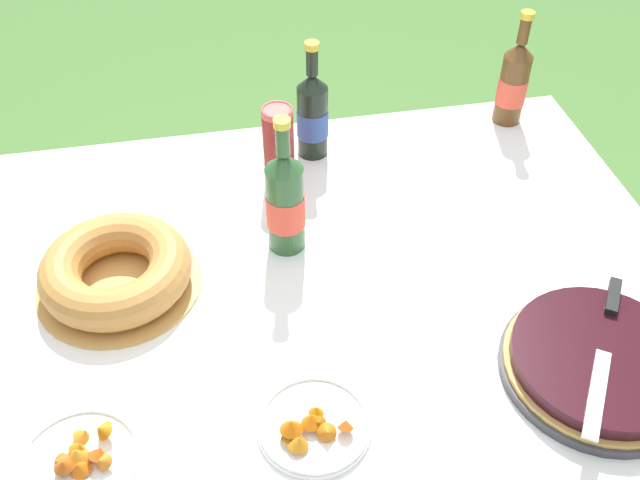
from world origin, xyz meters
The scene contains 12 objects.
ground_plane centered at (0.00, 0.00, 0.00)m, with size 16.00×16.00×0.00m, color #4C7A38.
garden_table centered at (0.00, 0.00, 0.66)m, with size 1.50×1.17×0.72m.
tablecloth centered at (0.00, 0.00, 0.71)m, with size 1.51×1.18×0.10m.
berry_tart centered at (0.43, -0.31, 0.76)m, with size 0.35×0.35×0.06m.
serving_knife centered at (0.45, -0.28, 0.79)m, with size 0.23×0.33×0.01m.
bundt_cake centered at (-0.42, 0.08, 0.77)m, with size 0.33×0.33×0.09m.
cup_stack centered at (-0.05, 0.36, 0.83)m, with size 0.07×0.07×0.20m.
cider_bottle_green centered at (-0.07, 0.14, 0.85)m, with size 0.08×0.08×0.32m.
cider_bottle_amber centered at (0.58, 0.50, 0.84)m, with size 0.08×0.08×0.30m.
juice_bottle_red centered at (0.05, 0.46, 0.84)m, with size 0.08×0.08×0.30m.
snack_plate_near centered at (-0.48, -0.32, 0.74)m, with size 0.21×0.21×0.05m.
snack_plate_left centered at (-0.09, -0.33, 0.74)m, with size 0.20×0.20×0.05m.
Camera 1 is at (-0.21, -0.98, 1.80)m, focal length 40.00 mm.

